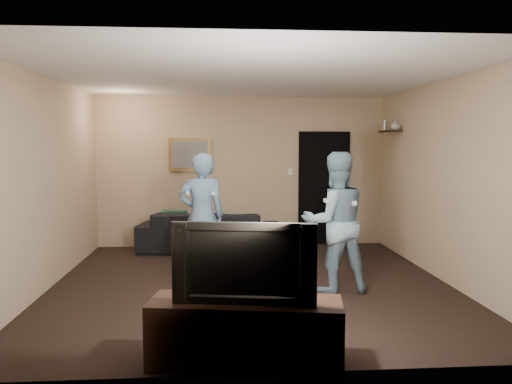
{
  "coord_description": "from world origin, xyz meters",
  "views": [
    {
      "loc": [
        -0.4,
        -6.2,
        1.77
      ],
      "look_at": [
        0.08,
        0.3,
        1.15
      ],
      "focal_mm": 35.0,
      "sensor_mm": 36.0,
      "label": 1
    }
  ],
  "objects": [
    {
      "name": "ceiling",
      "position": [
        0.0,
        0.0,
        2.6
      ],
      "size": [
        5.0,
        5.0,
        0.04
      ],
      "primitive_type": "cube",
      "color": "silver",
      "rests_on": "wall_back"
    },
    {
      "name": "shelf_figurine",
      "position": [
        2.39,
        2.06,
        2.09
      ],
      "size": [
        0.06,
        0.06,
        0.18
      ],
      "primitive_type": "cylinder",
      "color": "silver",
      "rests_on": "wall_shelf"
    },
    {
      "name": "throw_pillow",
      "position": [
        -1.15,
        2.03,
        0.48
      ],
      "size": [
        0.43,
        0.19,
        0.42
      ],
      "primitive_type": "cube",
      "rotation": [
        0.0,
        0.0,
        -0.13
      ],
      "color": "#164335",
      "rests_on": "sofa"
    },
    {
      "name": "wall_back",
      "position": [
        0.0,
        2.5,
        1.3
      ],
      "size": [
        5.0,
        0.04,
        2.6
      ],
      "primitive_type": "cube",
      "color": "tan",
      "rests_on": "ground"
    },
    {
      "name": "wii_player_left",
      "position": [
        -0.63,
        0.39,
        0.83
      ],
      "size": [
        0.64,
        0.52,
        1.66
      ],
      "color": "#6B91BA",
      "rests_on": "ground"
    },
    {
      "name": "light_switch",
      "position": [
        0.85,
        2.48,
        1.3
      ],
      "size": [
        0.08,
        0.02,
        0.12
      ],
      "primitive_type": "cube",
      "color": "silver",
      "rests_on": "wall_back"
    },
    {
      "name": "wall_right",
      "position": [
        2.5,
        0.0,
        1.3
      ],
      "size": [
        0.04,
        5.0,
        2.6
      ],
      "primitive_type": "cube",
      "color": "tan",
      "rests_on": "ground"
    },
    {
      "name": "sofa",
      "position": [
        -0.57,
        2.03,
        0.33
      ],
      "size": [
        2.39,
        1.22,
        0.67
      ],
      "primitive_type": "imported",
      "rotation": [
        0.0,
        0.0,
        2.99
      ],
      "color": "black",
      "rests_on": "ground"
    },
    {
      "name": "television",
      "position": [
        -0.2,
        -2.31,
        0.85
      ],
      "size": [
        1.14,
        0.33,
        0.65
      ],
      "primitive_type": "imported",
      "rotation": [
        0.0,
        0.0,
        -0.17
      ],
      "color": "black",
      "rests_on": "tv_console"
    },
    {
      "name": "painting_frame",
      "position": [
        -0.9,
        2.48,
        1.6
      ],
      "size": [
        0.72,
        0.05,
        0.57
      ],
      "primitive_type": "cube",
      "color": "olive",
      "rests_on": "wall_back"
    },
    {
      "name": "painting_canvas",
      "position": [
        -0.9,
        2.45,
        1.6
      ],
      "size": [
        0.62,
        0.01,
        0.47
      ],
      "primitive_type": "cube",
      "color": "slate",
      "rests_on": "painting_frame"
    },
    {
      "name": "doorway",
      "position": [
        1.45,
        2.47,
        1.0
      ],
      "size": [
        0.9,
        0.06,
        2.0
      ],
      "primitive_type": "cube",
      "color": "black",
      "rests_on": "ground"
    },
    {
      "name": "wall_front",
      "position": [
        0.0,
        -2.5,
        1.3
      ],
      "size": [
        5.0,
        0.04,
        2.6
      ],
      "primitive_type": "cube",
      "color": "tan",
      "rests_on": "ground"
    },
    {
      "name": "wall_shelf",
      "position": [
        2.39,
        1.8,
        1.99
      ],
      "size": [
        0.2,
        0.6,
        0.03
      ],
      "primitive_type": "cube",
      "color": "black",
      "rests_on": "wall_right"
    },
    {
      "name": "tv_console",
      "position": [
        -0.2,
        -2.31,
        0.25
      ],
      "size": [
        1.6,
        0.74,
        0.55
      ],
      "primitive_type": "cube",
      "rotation": [
        0.0,
        0.0,
        -0.17
      ],
      "color": "black",
      "rests_on": "ground"
    },
    {
      "name": "shelf_vase",
      "position": [
        2.39,
        1.56,
        2.08
      ],
      "size": [
        0.15,
        0.15,
        0.15
      ],
      "primitive_type": "imported",
      "rotation": [
        0.0,
        0.0,
        0.07
      ],
      "color": "silver",
      "rests_on": "wall_shelf"
    },
    {
      "name": "wall_left",
      "position": [
        -2.5,
        0.0,
        1.3
      ],
      "size": [
        0.04,
        5.0,
        2.6
      ],
      "primitive_type": "cube",
      "color": "tan",
      "rests_on": "ground"
    },
    {
      "name": "wii_player_right",
      "position": [
        0.99,
        -0.37,
        0.84
      ],
      "size": [
        0.88,
        0.72,
        1.68
      ],
      "color": "#7C9EB5",
      "rests_on": "ground"
    },
    {
      "name": "ground",
      "position": [
        0.0,
        0.0,
        0.0
      ],
      "size": [
        5.0,
        5.0,
        0.0
      ],
      "primitive_type": "plane",
      "color": "black",
      "rests_on": "ground"
    }
  ]
}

